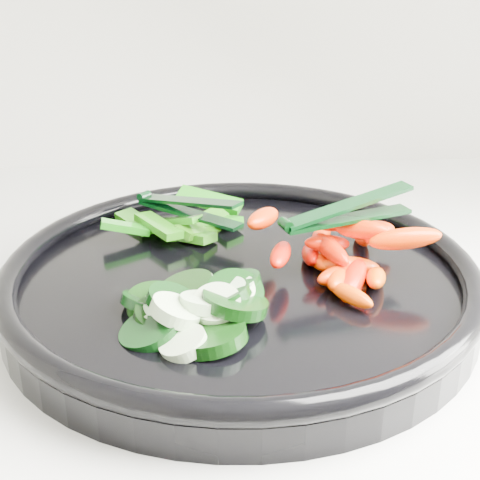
{
  "coord_description": "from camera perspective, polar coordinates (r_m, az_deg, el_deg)",
  "views": [
    {
      "loc": [
        -0.7,
        1.16,
        1.2
      ],
      "look_at": [
        -0.67,
        1.63,
        0.99
      ],
      "focal_mm": 50.0,
      "sensor_mm": 36.0,
      "label": 1
    }
  ],
  "objects": [
    {
      "name": "veggie_tray",
      "position": [
        0.53,
        0.0,
        -3.41
      ],
      "size": [
        0.38,
        0.38,
        0.04
      ],
      "color": "black",
      "rests_on": "counter"
    },
    {
      "name": "cucumber_pile",
      "position": [
        0.47,
        -4.14,
        -5.74
      ],
      "size": [
        0.12,
        0.13,
        0.04
      ],
      "color": "black",
      "rests_on": "veggie_tray"
    },
    {
      "name": "carrot_pile",
      "position": [
        0.53,
        8.73,
        -0.86
      ],
      "size": [
        0.15,
        0.15,
        0.05
      ],
      "color": "#F10D00",
      "rests_on": "veggie_tray"
    },
    {
      "name": "pepper_pile",
      "position": [
        0.61,
        -4.73,
        1.5
      ],
      "size": [
        0.13,
        0.11,
        0.03
      ],
      "color": "#206009",
      "rests_on": "veggie_tray"
    },
    {
      "name": "tong_carrot",
      "position": [
        0.52,
        8.9,
        2.32
      ],
      "size": [
        0.11,
        0.05,
        0.02
      ],
      "color": "black",
      "rests_on": "carrot_pile"
    },
    {
      "name": "tong_pepper",
      "position": [
        0.6,
        -4.65,
        2.87
      ],
      "size": [
        0.1,
        0.08,
        0.02
      ],
      "color": "black",
      "rests_on": "pepper_pile"
    }
  ]
}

